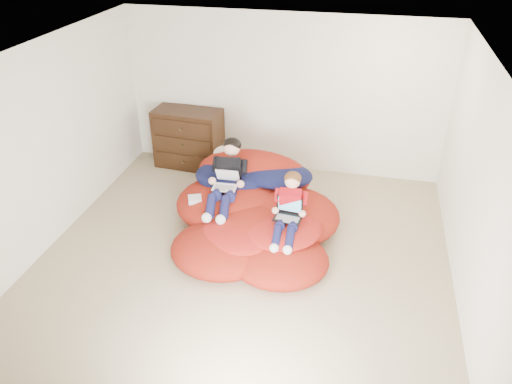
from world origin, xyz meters
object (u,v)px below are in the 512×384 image
beanbag_pile (254,213)px  laptop_black (289,212)px  dresser (189,138)px  younger_boy (289,206)px  older_boy (227,175)px  laptop_white (226,182)px

beanbag_pile → laptop_black: 0.70m
dresser → younger_boy: size_ratio=1.24×
laptop_black → dresser: bearing=135.5°
older_boy → laptop_black: older_boy is taller
laptop_white → laptop_black: size_ratio=0.94×
laptop_white → dresser: bearing=125.3°
older_boy → younger_boy: (0.92, -0.48, -0.08)m
younger_boy → laptop_black: 0.07m
laptop_black → older_boy: bearing=151.1°
beanbag_pile → laptop_black: size_ratio=6.92×
beanbag_pile → older_boy: 0.63m
dresser → laptop_white: dresser is taller
dresser → younger_boy: younger_boy is taller
dresser → laptop_black: dresser is taller
younger_boy → older_boy: bearing=152.5°
older_boy → younger_boy: size_ratio=1.25×
older_boy → laptop_black: (0.92, -0.51, -0.14)m
beanbag_pile → laptop_black: (0.52, -0.36, 0.31)m
dresser → beanbag_pile: (1.49, -1.61, -0.24)m
dresser → beanbag_pile: 2.20m
older_boy → laptop_white: bearing=-90.0°
older_boy → laptop_white: (0.00, -0.06, -0.08)m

